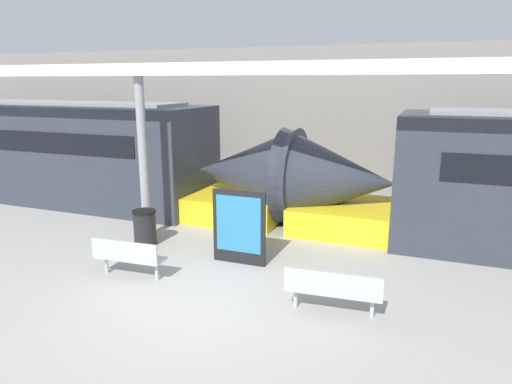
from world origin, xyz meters
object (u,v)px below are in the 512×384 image
(train_right, at_px, (33,151))
(support_column_near, at_px, (143,159))
(poster_board, at_px, (239,227))
(trash_bin, at_px, (145,227))
(bench_far, at_px, (333,289))
(bench_near, at_px, (128,255))

(train_right, relative_size, support_column_near, 4.68)
(train_right, bearing_deg, poster_board, -19.46)
(poster_board, bearing_deg, trash_bin, 174.30)
(bench_far, relative_size, support_column_near, 0.42)
(trash_bin, bearing_deg, poster_board, -5.70)
(trash_bin, height_order, poster_board, poster_board)
(poster_board, xyz_separation_m, support_column_near, (-2.87, 0.79, 1.16))
(train_right, height_order, bench_near, train_right)
(train_right, distance_m, trash_bin, 7.13)
(trash_bin, bearing_deg, bench_far, -19.73)
(bench_near, relative_size, support_column_near, 0.37)
(bench_far, distance_m, poster_board, 2.81)
(trash_bin, relative_size, poster_board, 0.53)
(train_right, xyz_separation_m, trash_bin, (6.42, -2.92, -1.08))
(poster_board, bearing_deg, support_column_near, 164.63)
(bench_near, relative_size, trash_bin, 1.73)
(trash_bin, relative_size, support_column_near, 0.22)
(poster_board, bearing_deg, bench_near, -139.75)
(bench_far, distance_m, support_column_near, 5.89)
(bench_far, xyz_separation_m, support_column_near, (-5.22, 2.29, 1.50))
(support_column_near, bearing_deg, train_right, 158.68)
(train_right, relative_size, trash_bin, 21.74)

